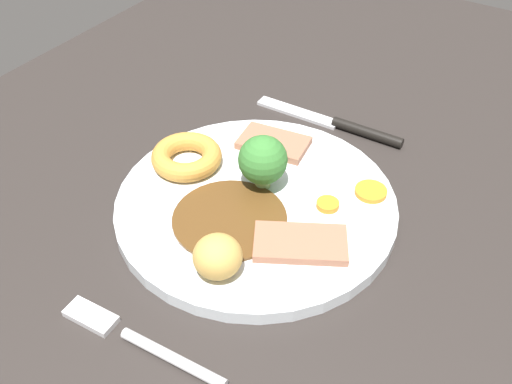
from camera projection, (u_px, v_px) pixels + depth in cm
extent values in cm
cube|color=#2B2623|center=(256.00, 216.00, 60.30)|extent=(120.00, 84.00, 3.60)
cylinder|color=white|center=(256.00, 205.00, 57.88)|extent=(27.58, 27.58, 1.40)
cylinder|color=#563819|center=(228.00, 218.00, 55.28)|extent=(10.88, 10.88, 0.30)
cube|color=#9E664C|center=(274.00, 143.00, 63.75)|extent=(5.55, 7.95, 0.80)
cube|color=#9E664C|center=(301.00, 243.00, 52.46)|extent=(8.01, 9.50, 0.80)
torus|color=#C68938|center=(185.00, 158.00, 60.75)|extent=(7.37, 7.37, 2.01)
ellipsoid|color=tan|center=(218.00, 256.00, 49.28)|extent=(5.87, 5.86, 3.75)
cylinder|color=orange|center=(371.00, 191.00, 57.95)|extent=(3.19, 3.19, 0.50)
cylinder|color=orange|center=(328.00, 204.00, 56.47)|extent=(2.21, 2.21, 0.57)
cylinder|color=#8CB766|center=(266.00, 181.00, 58.30)|extent=(1.56, 1.56, 1.61)
sphere|color=#387A33|center=(267.00, 161.00, 56.64)|extent=(4.87, 4.87, 4.87)
cylinder|color=silver|center=(173.00, 358.00, 45.17)|extent=(1.42, 9.54, 0.90)
cube|color=silver|center=(91.00, 316.00, 48.30)|extent=(2.24, 4.60, 0.60)
cylinder|color=black|center=(367.00, 132.00, 67.27)|extent=(1.37, 8.52, 1.20)
cube|color=silver|center=(298.00, 112.00, 71.04)|extent=(1.91, 10.53, 0.40)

